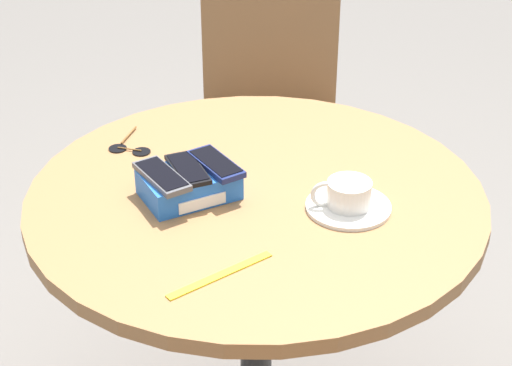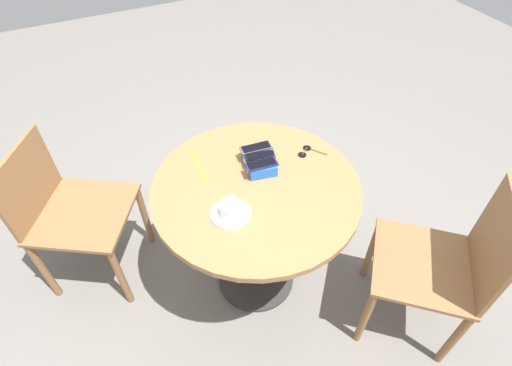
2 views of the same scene
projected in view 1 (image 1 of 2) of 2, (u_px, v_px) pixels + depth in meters
round_table at (256, 247)px, 1.76m from camera, size 0.91×0.91×0.74m
phone_box at (189, 184)px, 1.66m from camera, size 0.20×0.15×0.05m
phone_gray at (162, 176)px, 1.62m from camera, size 0.07×0.15×0.01m
phone_black at (188, 169)px, 1.65m from camera, size 0.09×0.14×0.01m
phone_navy at (216, 164)px, 1.66m from camera, size 0.07×0.14×0.01m
saucer at (348, 207)px, 1.63m from camera, size 0.16×0.16×0.01m
coffee_cup at (348, 193)px, 1.62m from camera, size 0.11×0.09×0.06m
lanyard_strap at (220, 275)px, 1.45m from camera, size 0.21×0.02×0.00m
sunglasses at (129, 148)px, 1.84m from camera, size 0.10×0.13×0.01m
chair_far_side at (268, 125)px, 2.55m from camera, size 0.61×0.61×0.88m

